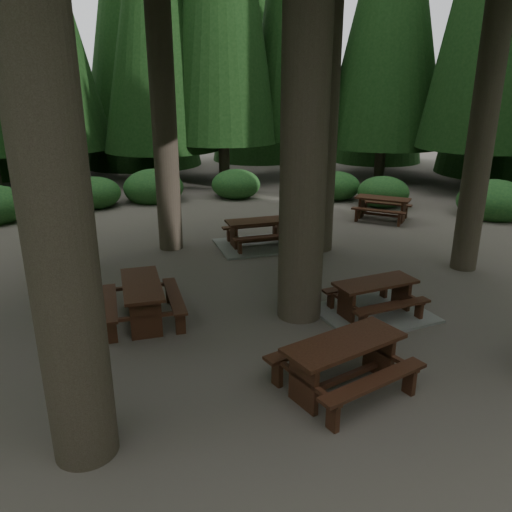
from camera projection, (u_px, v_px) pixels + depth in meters
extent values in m
plane|color=#524A43|center=(261.00, 323.00, 9.44)|extent=(80.00, 80.00, 0.00)
cube|color=gray|center=(373.00, 313.00, 9.77)|extent=(2.39, 2.11, 0.05)
cube|color=#361910|center=(376.00, 283.00, 9.56)|extent=(1.71, 0.96, 0.05)
cube|color=#361910|center=(359.00, 286.00, 10.11)|extent=(1.63, 0.57, 0.04)
cube|color=#361910|center=(392.00, 306.00, 9.18)|extent=(1.63, 0.57, 0.04)
cube|color=#361910|center=(346.00, 305.00, 9.43)|extent=(0.18, 0.50, 0.65)
cube|color=#361910|center=(346.00, 302.00, 9.41)|extent=(0.35, 1.29, 0.05)
cube|color=#361910|center=(401.00, 294.00, 9.92)|extent=(0.18, 0.50, 0.65)
cube|color=#361910|center=(401.00, 292.00, 9.90)|extent=(0.35, 1.29, 0.05)
cube|color=#361910|center=(374.00, 307.00, 9.72)|extent=(1.33, 0.36, 0.07)
cube|color=#361910|center=(141.00, 285.00, 9.28)|extent=(0.86, 1.84, 0.06)
cube|color=#361910|center=(110.00, 303.00, 9.22)|extent=(0.41, 1.80, 0.05)
cube|color=#361910|center=(174.00, 296.00, 9.54)|extent=(0.41, 1.80, 0.05)
cube|color=#361910|center=(146.00, 320.00, 8.76)|extent=(0.55, 0.13, 0.71)
cube|color=#361910|center=(146.00, 317.00, 8.74)|extent=(1.44, 0.21, 0.06)
cube|color=#361910|center=(140.00, 289.00, 10.05)|extent=(0.55, 0.13, 0.71)
cube|color=#361910|center=(140.00, 287.00, 10.03)|extent=(1.44, 0.21, 0.06)
cube|color=#361910|center=(144.00, 312.00, 9.46)|extent=(0.22, 1.49, 0.08)
cube|color=gray|center=(258.00, 245.00, 13.92)|extent=(2.41, 2.06, 0.05)
cube|color=#361910|center=(258.00, 221.00, 13.69)|extent=(1.80, 0.86, 0.06)
cube|color=#361910|center=(252.00, 226.00, 14.31)|extent=(1.75, 0.43, 0.05)
cube|color=#361910|center=(265.00, 237.00, 13.26)|extent=(1.75, 0.43, 0.05)
cube|color=#361910|center=(234.00, 236.00, 13.61)|extent=(0.13, 0.54, 0.69)
cube|color=#361910|center=(234.00, 234.00, 13.60)|extent=(0.23, 1.40, 0.06)
cube|color=#361910|center=(282.00, 232.00, 14.01)|extent=(0.13, 0.54, 0.69)
cube|color=#361910|center=(282.00, 230.00, 13.99)|extent=(0.23, 1.40, 0.06)
cube|color=#361910|center=(258.00, 240.00, 13.87)|extent=(1.45, 0.24, 0.08)
cube|color=#361910|center=(383.00, 198.00, 16.44)|extent=(1.78, 1.58, 0.06)
cube|color=#361910|center=(386.00, 204.00, 17.02)|extent=(1.52, 1.24, 0.05)
cube|color=#361910|center=(378.00, 211.00, 16.05)|extent=(1.52, 1.24, 0.05)
cube|color=#361910|center=(361.00, 207.00, 16.85)|extent=(0.38, 0.47, 0.69)
cube|color=#361910|center=(362.00, 206.00, 16.83)|extent=(0.91, 1.15, 0.06)
cube|color=#361910|center=(403.00, 212.00, 16.27)|extent=(0.38, 0.47, 0.69)
cube|color=#361910|center=(403.00, 210.00, 16.26)|extent=(0.91, 1.15, 0.06)
cube|color=#361910|center=(382.00, 215.00, 16.62)|extent=(1.19, 0.93, 0.08)
cube|color=#361910|center=(345.00, 343.00, 7.13)|extent=(1.98, 1.36, 0.06)
cube|color=#361910|center=(316.00, 344.00, 7.72)|extent=(1.80, 0.94, 0.05)
cube|color=#361910|center=(375.00, 381.00, 6.75)|extent=(1.80, 0.94, 0.05)
cube|color=#361910|center=(304.00, 383.00, 6.88)|extent=(0.29, 0.55, 0.74)
cube|color=#361910|center=(304.00, 379.00, 6.86)|extent=(0.64, 1.40, 0.06)
cube|color=#361910|center=(379.00, 353.00, 7.65)|extent=(0.29, 0.55, 0.74)
cube|color=#361910|center=(379.00, 349.00, 7.63)|extent=(0.64, 1.40, 0.06)
cube|color=#361910|center=(342.00, 378.00, 7.32)|extent=(1.45, 0.66, 0.08)
ellipsoid|color=#1B4E21|center=(493.00, 205.00, 17.02)|extent=(2.42, 2.42, 1.49)
ellipsoid|color=#1B4E21|center=(383.00, 195.00, 18.55)|extent=(1.90, 1.90, 1.17)
ellipsoid|color=#1B4E21|center=(336.00, 188.00, 19.68)|extent=(1.84, 1.84, 1.13)
ellipsoid|color=#1B4E21|center=(236.00, 187.00, 19.98)|extent=(1.95, 1.95, 1.20)
ellipsoid|color=#1B4E21|center=(154.00, 190.00, 19.35)|extent=(2.31, 2.31, 1.42)
ellipsoid|color=#1B4E21|center=(94.00, 196.00, 18.36)|extent=(1.93, 1.93, 1.19)
cone|color=#133311|center=(258.00, 13.00, 27.63)|extent=(5.34, 5.34, 16.14)
cone|color=#133311|center=(131.00, 0.00, 25.60)|extent=(6.57, 6.57, 16.86)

